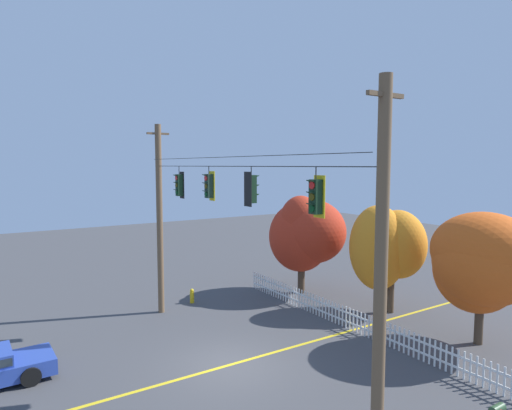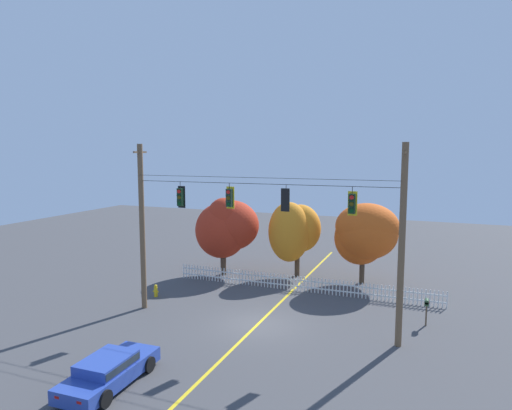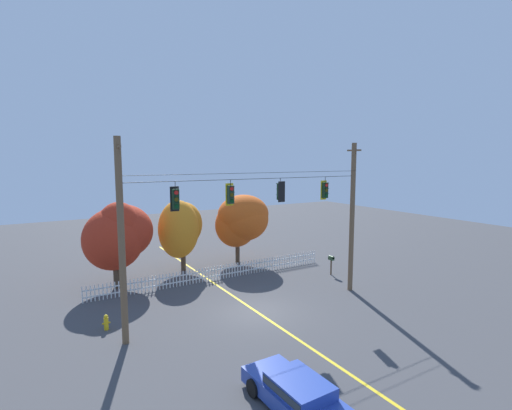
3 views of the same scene
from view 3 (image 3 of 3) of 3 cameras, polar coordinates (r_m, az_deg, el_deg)
The scene contains 14 objects.
ground at distance 21.54m, azimuth 0.12°, elevation -15.72°, with size 80.00×80.00×0.00m, color #424244.
lane_centerline_stripe at distance 21.53m, azimuth 0.12°, elevation -15.71°, with size 0.16×36.00×0.01m, color gold.
signal_support_span at distance 20.20m, azimuth 0.13°, elevation -3.30°, with size 14.13×1.10×9.26m.
traffic_signal_eastbound_side at distance 18.12m, azimuth -11.97°, elevation 0.88°, with size 0.43×0.38×1.42m.
traffic_signal_westbound_side at distance 19.22m, azimuth -3.84°, elevation 1.58°, with size 0.43×0.38×1.32m.
traffic_signal_northbound_primary at distance 20.75m, azimuth 3.66°, elevation 2.03°, with size 0.43×0.38×1.30m.
traffic_signal_southbound_primary at distance 22.71m, azimuth 10.28°, elevation 2.21°, with size 0.43×0.38×1.36m.
white_picket_fence at distance 26.79m, azimuth -5.79°, elevation -10.04°, with size 17.18×0.06×0.98m.
autumn_maple_near_fence at distance 25.98m, azimuth -19.98°, elevation -4.13°, with size 4.51×3.87×5.61m.
autumn_maple_mid at distance 28.48m, azimuth -11.24°, elevation -3.29°, with size 3.54×3.26×5.35m.
autumn_oak_far_east at distance 30.19m, azimuth -2.16°, elevation -2.12°, with size 4.26×3.71×5.49m.
parked_car at distance 14.06m, azimuth 6.20°, elevation -26.25°, with size 1.97×4.41×1.15m.
fire_hydrant at distance 20.73m, azimuth -21.53°, elevation -16.02°, with size 0.38×0.22×0.76m.
roadside_mailbox at distance 28.09m, azimuth 11.21°, elevation -7.98°, with size 0.25×0.44×1.39m.
Camera 3 is at (-10.20, -17.06, 8.29)m, focal length 26.71 mm.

